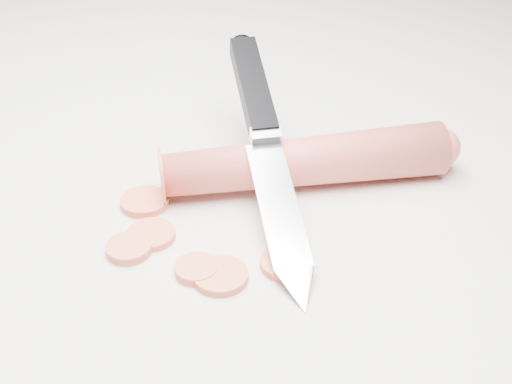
% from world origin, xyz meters
% --- Properties ---
extents(ground, '(2.40, 2.40, 0.00)m').
position_xyz_m(ground, '(0.00, 0.00, 0.00)').
color(ground, silver).
rests_on(ground, ground).
extents(carrot, '(0.21, 0.16, 0.04)m').
position_xyz_m(carrot, '(0.04, 0.04, 0.02)').
color(carrot, '#D4483D').
rests_on(carrot, ground).
extents(carrot_slice_0, '(0.04, 0.04, 0.01)m').
position_xyz_m(carrot_slice_0, '(0.04, -0.09, 0.00)').
color(carrot_slice_0, '#ED633A').
rests_on(carrot_slice_0, ground).
extents(carrot_slice_1, '(0.04, 0.04, 0.01)m').
position_xyz_m(carrot_slice_1, '(-0.06, -0.04, 0.00)').
color(carrot_slice_1, '#ED633A').
rests_on(carrot_slice_1, ground).
extents(carrot_slice_2, '(0.04, 0.04, 0.01)m').
position_xyz_m(carrot_slice_2, '(-0.03, -0.07, 0.00)').
color(carrot_slice_2, '#ED633A').
rests_on(carrot_slice_2, ground).
extents(carrot_slice_3, '(0.03, 0.03, 0.01)m').
position_xyz_m(carrot_slice_3, '(-0.04, -0.09, 0.00)').
color(carrot_slice_3, '#ED633A').
rests_on(carrot_slice_3, ground).
extents(carrot_slice_4, '(0.03, 0.03, 0.01)m').
position_xyz_m(carrot_slice_4, '(0.02, -0.09, 0.00)').
color(carrot_slice_4, '#ED633A').
rests_on(carrot_slice_4, ground).
extents(carrot_slice_5, '(0.04, 0.04, 0.01)m').
position_xyz_m(carrot_slice_5, '(0.07, -0.06, 0.00)').
color(carrot_slice_5, '#ED633A').
rests_on(carrot_slice_5, ground).
extents(kitchen_knife, '(0.18, 0.23, 0.09)m').
position_xyz_m(kitchen_knife, '(0.03, 0.01, 0.04)').
color(kitchen_knife, silver).
rests_on(kitchen_knife, ground).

